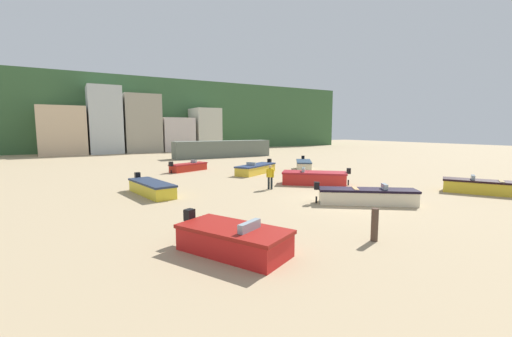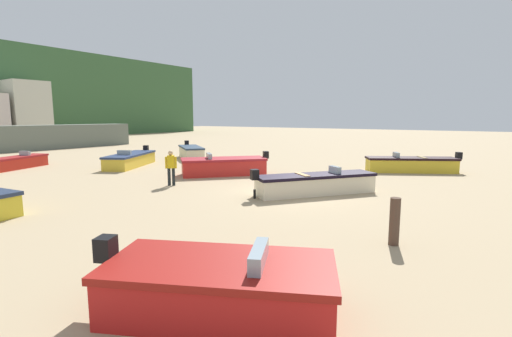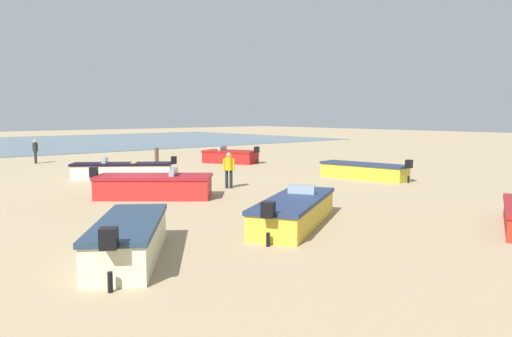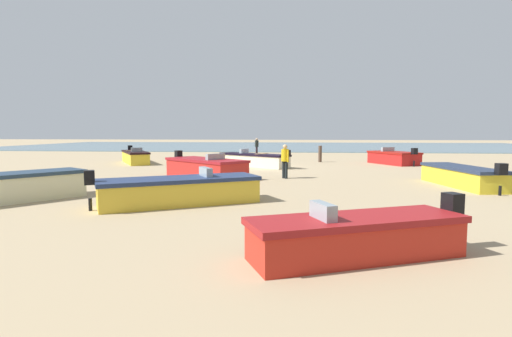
# 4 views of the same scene
# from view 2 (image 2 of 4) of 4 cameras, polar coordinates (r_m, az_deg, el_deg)

# --- Properties ---
(ground_plane) EXTENTS (160.00, 160.00, 0.00)m
(ground_plane) POSITION_cam_2_polar(r_m,az_deg,el_deg) (15.24, 5.63, -3.85)
(ground_plane) COLOR tan
(harbor_pier) EXTENTS (14.09, 2.40, 2.35)m
(harbor_pier) POSITION_cam_2_polar(r_m,az_deg,el_deg) (41.85, -28.22, 4.46)
(harbor_pier) COLOR slate
(harbor_pier) RESTS_ON ground
(townhouse_far_right) EXTENTS (4.66, 5.89, 7.88)m
(townhouse_far_right) POSITION_cam_2_polar(r_m,az_deg,el_deg) (58.84, -32.56, 7.63)
(townhouse_far_right) COLOR beige
(townhouse_far_right) RESTS_ON ground
(boat_red_0) EXTENTS (4.13, 2.65, 1.07)m
(boat_red_0) POSITION_cam_2_polar(r_m,az_deg,el_deg) (26.59, -33.48, 0.81)
(boat_red_0) COLOR red
(boat_red_0) RESTS_ON ground
(boat_yellow_1) EXTENTS (3.63, 4.94, 1.17)m
(boat_yellow_1) POSITION_cam_2_polar(r_m,az_deg,el_deg) (22.68, 23.18, 0.59)
(boat_yellow_1) COLOR gold
(boat_yellow_1) RESTS_ON ground
(boat_red_2) EXTENTS (4.57, 4.30, 1.24)m
(boat_red_2) POSITION_cam_2_polar(r_m,az_deg,el_deg) (19.94, -5.10, 0.37)
(boat_red_2) COLOR red
(boat_red_2) RESTS_ON ground
(boat_red_3) EXTENTS (3.17, 4.03, 1.18)m
(boat_red_3) POSITION_cam_2_polar(r_m,az_deg,el_deg) (6.16, -5.68, -17.99)
(boat_red_3) COLOR red
(boat_red_3) RESTS_ON ground
(boat_cream_5) EXTENTS (4.83, 3.98, 1.14)m
(boat_cream_5) POSITION_cam_2_polar(r_m,az_deg,el_deg) (15.13, 9.34, -2.36)
(boat_cream_5) COLOR beige
(boat_cream_5) RESTS_ON ground
(boat_yellow_6) EXTENTS (4.97, 3.71, 1.15)m
(boat_yellow_6) POSITION_cam_2_polar(r_m,az_deg,el_deg) (24.58, -19.09, 1.31)
(boat_yellow_6) COLOR gold
(boat_yellow_6) RESTS_ON ground
(boat_cream_7) EXTENTS (3.47, 4.07, 1.24)m
(boat_cream_7) POSITION_cam_2_polar(r_m,az_deg,el_deg) (28.04, -10.16, 2.51)
(boat_cream_7) COLOR beige
(boat_cream_7) RESTS_ON ground
(mooring_post_near_water) EXTENTS (0.25, 0.25, 1.19)m
(mooring_post_near_water) POSITION_cam_2_polar(r_m,az_deg,el_deg) (9.65, 20.93, -7.78)
(mooring_post_near_water) COLOR #4C392D
(mooring_post_near_water) RESTS_ON ground
(beach_walker_distant) EXTENTS (0.48, 0.48, 1.62)m
(beach_walker_distant) POSITION_cam_2_polar(r_m,az_deg,el_deg) (17.09, -13.21, 0.53)
(beach_walker_distant) COLOR black
(beach_walker_distant) RESTS_ON ground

